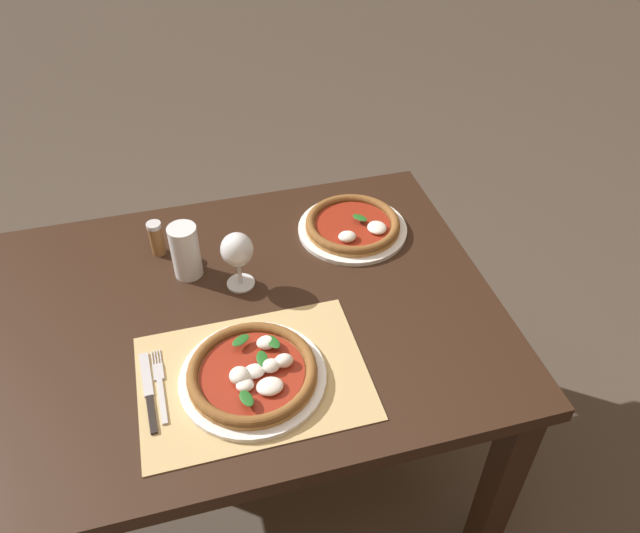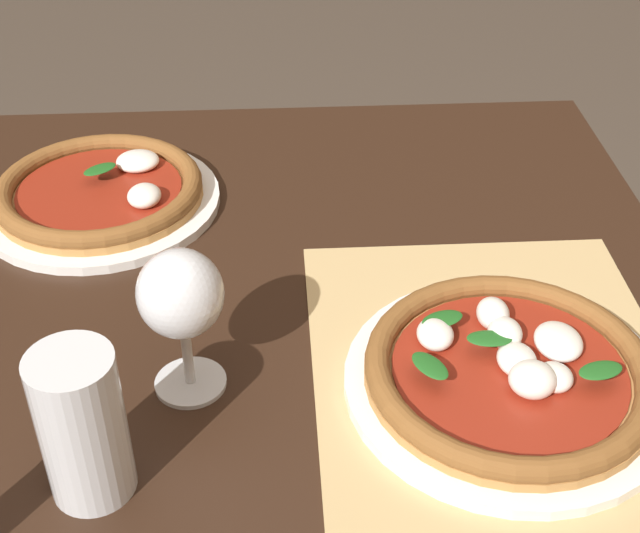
{
  "view_description": "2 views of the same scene",
  "coord_description": "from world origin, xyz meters",
  "px_view_note": "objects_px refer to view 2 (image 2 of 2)",
  "views": [
    {
      "loc": [
        -0.03,
        -1.06,
        1.8
      ],
      "look_at": [
        0.27,
        0.03,
        0.8
      ],
      "focal_mm": 35.0,
      "sensor_mm": 36.0,
      "label": 1
    },
    {
      "loc": [
        -0.56,
        -0.0,
        1.35
      ],
      "look_at": [
        0.19,
        -0.05,
        0.8
      ],
      "focal_mm": 50.0,
      "sensor_mm": 36.0,
      "label": 2
    }
  ],
  "objects_px": {
    "pizza_near": "(507,372)",
    "pizza_far": "(99,193)",
    "wine_glass": "(179,300)",
    "pint_glass": "(80,429)"
  },
  "relations": [
    {
      "from": "pizza_near",
      "to": "wine_glass",
      "type": "height_order",
      "value": "wine_glass"
    },
    {
      "from": "pizza_far",
      "to": "wine_glass",
      "type": "xyz_separation_m",
      "value": [
        -0.33,
        -0.13,
        0.09
      ]
    },
    {
      "from": "pizza_near",
      "to": "pint_glass",
      "type": "relative_size",
      "value": 2.17
    },
    {
      "from": "wine_glass",
      "to": "pint_glass",
      "type": "xyz_separation_m",
      "value": [
        -0.12,
        0.07,
        -0.04
      ]
    },
    {
      "from": "pizza_near",
      "to": "pizza_far",
      "type": "distance_m",
      "value": 0.56
    },
    {
      "from": "pizza_far",
      "to": "wine_glass",
      "type": "relative_size",
      "value": 1.93
    },
    {
      "from": "pizza_near",
      "to": "wine_glass",
      "type": "relative_size",
      "value": 2.03
    },
    {
      "from": "pizza_near",
      "to": "pint_glass",
      "type": "bearing_deg",
      "value": 104.1
    },
    {
      "from": "wine_glass",
      "to": "pint_glass",
      "type": "bearing_deg",
      "value": 148.02
    },
    {
      "from": "pizza_near",
      "to": "pizza_far",
      "type": "bearing_deg",
      "value": 50.6
    }
  ]
}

